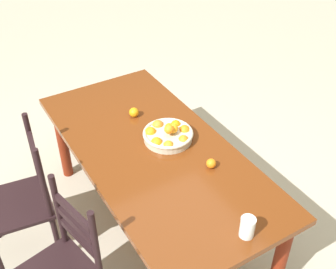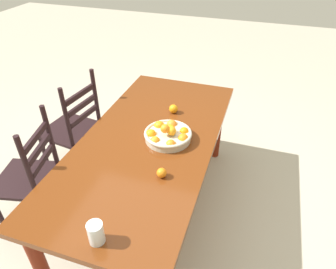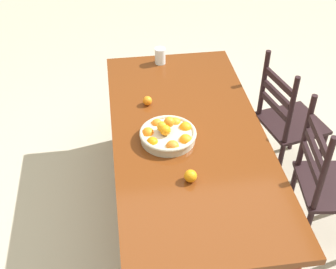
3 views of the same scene
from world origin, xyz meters
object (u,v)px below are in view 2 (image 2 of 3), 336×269
(orange_loose_0, at_px, (162,173))
(orange_loose_1, at_px, (173,109))
(chair_by_cabinet, at_px, (74,129))
(chair_near_window, at_px, (31,178))
(drinking_glass, at_px, (96,233))
(fruit_bowl, at_px, (168,134))
(dining_table, at_px, (149,150))

(orange_loose_0, bearing_deg, orange_loose_1, 11.90)
(orange_loose_1, bearing_deg, chair_by_cabinet, 98.01)
(orange_loose_0, distance_m, orange_loose_1, 0.74)
(chair_by_cabinet, xyz_separation_m, orange_loose_0, (-0.60, -1.04, 0.30))
(chair_by_cabinet, distance_m, orange_loose_1, 0.94)
(chair_near_window, bearing_deg, orange_loose_0, 79.21)
(drinking_glass, bearing_deg, fruit_bowl, -4.21)
(chair_by_cabinet, bearing_deg, dining_table, 79.25)
(chair_near_window, height_order, fruit_bowl, chair_near_window)
(chair_by_cabinet, bearing_deg, chair_near_window, 10.72)
(chair_by_cabinet, height_order, fruit_bowl, chair_by_cabinet)
(dining_table, bearing_deg, chair_near_window, 114.77)
(fruit_bowl, bearing_deg, drinking_glass, 175.79)
(chair_near_window, distance_m, chair_by_cabinet, 0.64)
(dining_table, bearing_deg, orange_loose_0, -147.26)
(chair_by_cabinet, relative_size, orange_loose_0, 16.20)
(chair_near_window, distance_m, fruit_bowl, 1.05)
(drinking_glass, bearing_deg, chair_near_window, 60.30)
(dining_table, height_order, drinking_glass, drinking_glass)
(fruit_bowl, relative_size, orange_loose_1, 4.86)
(orange_loose_0, xyz_separation_m, orange_loose_1, (0.73, 0.15, 0.00))
(chair_by_cabinet, distance_m, fruit_bowl, 1.03)
(orange_loose_0, bearing_deg, chair_near_window, 91.85)
(chair_by_cabinet, xyz_separation_m, orange_loose_1, (0.12, -0.89, 0.30))
(dining_table, relative_size, orange_loose_1, 28.08)
(drinking_glass, bearing_deg, chair_by_cabinet, 38.46)
(orange_loose_1, bearing_deg, dining_table, 171.34)
(fruit_bowl, bearing_deg, orange_loose_0, -167.48)
(orange_loose_1, distance_m, drinking_glass, 1.25)
(fruit_bowl, distance_m, orange_loose_0, 0.38)
(fruit_bowl, bearing_deg, dining_table, 108.21)
(chair_near_window, distance_m, orange_loose_0, 1.05)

